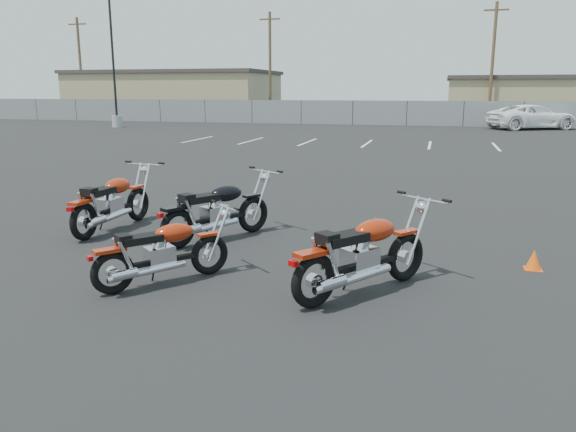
% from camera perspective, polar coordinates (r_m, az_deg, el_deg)
% --- Properties ---
extents(ground, '(120.00, 120.00, 0.00)m').
position_cam_1_polar(ground, '(8.51, -2.36, -5.06)').
color(ground, black).
rests_on(ground, ground).
extents(motorcycle_front_red, '(0.92, 2.38, 1.17)m').
position_cam_1_polar(motorcycle_front_red, '(11.03, -17.43, 1.34)').
color(motorcycle_front_red, black).
rests_on(motorcycle_front_red, ground).
extents(motorcycle_second_black, '(1.65, 2.24, 1.17)m').
position_cam_1_polar(motorcycle_second_black, '(9.88, -7.21, 0.55)').
color(motorcycle_second_black, black).
rests_on(motorcycle_second_black, ground).
extents(motorcycle_third_red, '(1.61, 1.81, 1.00)m').
position_cam_1_polar(motorcycle_third_red, '(7.78, -12.61, -3.57)').
color(motorcycle_third_red, black).
rests_on(motorcycle_third_red, ground).
extents(motorcycle_rear_red, '(1.83, 2.17, 1.18)m').
position_cam_1_polar(motorcycle_rear_red, '(7.28, 7.65, -3.85)').
color(motorcycle_rear_red, black).
rests_on(motorcycle_rear_red, ground).
extents(training_cone_near, '(0.24, 0.24, 0.29)m').
position_cam_1_polar(training_cone_near, '(10.56, 8.84, -0.87)').
color(training_cone_near, '#F1570C').
rests_on(training_cone_near, ground).
extents(training_cone_far, '(0.25, 0.25, 0.30)m').
position_cam_1_polar(training_cone_far, '(9.05, 23.70, -4.09)').
color(training_cone_far, '#F1570C').
rests_on(training_cone_far, ground).
extents(light_pole_west, '(0.80, 0.70, 11.55)m').
position_cam_1_polar(light_pole_west, '(41.84, -17.21, 12.88)').
color(light_pole_west, '#9A9692').
rests_on(light_pole_west, ground).
extents(chainlink_fence, '(80.06, 0.06, 1.80)m').
position_cam_1_polar(chainlink_fence, '(42.83, 11.97, 10.19)').
color(chainlink_fence, slate).
rests_on(chainlink_fence, ground).
extents(tan_building_west, '(18.40, 10.40, 4.30)m').
position_cam_1_polar(tan_building_west, '(55.41, -11.37, 12.03)').
color(tan_building_west, tan).
rests_on(tan_building_west, ground).
extents(tan_building_east, '(14.40, 9.40, 3.70)m').
position_cam_1_polar(tan_building_east, '(52.28, 23.82, 10.86)').
color(tan_building_east, tan).
rests_on(tan_building_east, ground).
extents(utility_pole_a, '(1.80, 0.24, 9.00)m').
position_cam_1_polar(utility_pole_a, '(56.92, -20.33, 14.07)').
color(utility_pole_a, '#4F3925').
rests_on(utility_pole_a, ground).
extents(utility_pole_b, '(1.80, 0.24, 9.00)m').
position_cam_1_polar(utility_pole_b, '(49.91, -1.84, 15.12)').
color(utility_pole_b, '#4F3925').
rests_on(utility_pole_b, ground).
extents(utility_pole_c, '(1.80, 0.24, 9.00)m').
position_cam_1_polar(utility_pole_c, '(46.91, 20.06, 14.54)').
color(utility_pole_c, '#4F3925').
rests_on(utility_pole_c, ground).
extents(parking_line_stripes, '(15.12, 4.00, 0.01)m').
position_cam_1_polar(parking_line_stripes, '(28.28, 4.98, 7.42)').
color(parking_line_stripes, silver).
rests_on(parking_line_stripes, ground).
extents(white_van, '(5.41, 7.23, 2.56)m').
position_cam_1_polar(white_van, '(41.30, 23.63, 9.86)').
color(white_van, white).
rests_on(white_van, ground).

